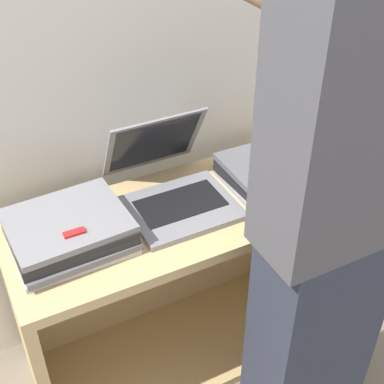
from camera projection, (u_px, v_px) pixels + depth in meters
The scene contains 7 objects.
wall_back at pixel (132, 24), 1.66m from camera, with size 8.00×0.05×2.40m.
cart at pixel (176, 275), 1.97m from camera, with size 1.14×0.47×0.70m.
laptop_open at pixel (172, 186), 1.74m from camera, with size 0.34×0.42×0.26m.
laptop_stack_left at pixel (69, 232), 1.56m from camera, with size 0.35×0.30×0.10m.
laptop_stack_right at pixel (276, 171), 1.83m from camera, with size 0.35×0.30×0.08m.
person at pixel (333, 220), 1.34m from camera, with size 0.40×0.54×1.80m.
inventory_tag at pixel (74, 233), 1.47m from camera, with size 0.06×0.02×0.01m.
Camera 1 is at (-0.59, -0.98, 1.77)m, focal length 50.00 mm.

